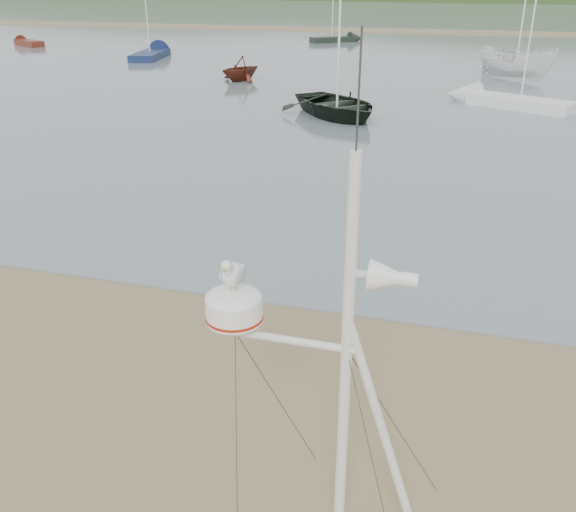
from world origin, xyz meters
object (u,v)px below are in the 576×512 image
(boat_white, at_px, (520,35))
(sailboat_white_near, at_px, (489,99))
(mast_rig, at_px, (334,455))
(sailboat_dark_mid, at_px, (344,39))
(sailboat_blue_near, at_px, (157,52))
(boat_red, at_px, (240,57))
(boat_dark, at_px, (339,55))
(dinghy_red_far, at_px, (24,42))

(boat_white, bearing_deg, sailboat_white_near, -158.70)
(mast_rig, height_order, sailboat_dark_mid, mast_rig)
(sailboat_white_near, bearing_deg, mast_rig, -93.92)
(sailboat_blue_near, relative_size, sailboat_dark_mid, 1.36)
(sailboat_blue_near, bearing_deg, sailboat_dark_mid, 52.99)
(boat_red, relative_size, sailboat_blue_near, 0.36)
(mast_rig, xyz_separation_m, boat_white, (3.41, 35.64, 1.28))
(boat_white, bearing_deg, sailboat_dark_mid, 66.56)
(mast_rig, distance_m, sailboat_dark_mid, 57.61)
(sailboat_blue_near, bearing_deg, boat_dark, -45.86)
(sailboat_white_near, bearing_deg, boat_white, 79.91)
(sailboat_blue_near, xyz_separation_m, sailboat_dark_mid, (11.80, 15.66, 0.00))
(sailboat_white_near, bearing_deg, boat_red, 165.65)
(boat_dark, distance_m, boat_white, 16.01)
(boat_dark, xyz_separation_m, dinghy_red_far, (-34.13, 23.29, -2.34))
(boat_white, height_order, sailboat_white_near, sailboat_white_near)
(sailboat_dark_mid, bearing_deg, boat_dark, -79.09)
(sailboat_blue_near, bearing_deg, dinghy_red_far, 164.86)
(boat_dark, height_order, boat_red, boat_dark)
(dinghy_red_far, bearing_deg, boat_dark, -34.32)
(boat_dark, distance_m, sailboat_dark_mid, 35.44)
(mast_rig, relative_size, boat_dark, 1.02)
(boat_dark, relative_size, sailboat_white_near, 0.83)
(sailboat_blue_near, bearing_deg, mast_rig, -60.53)
(boat_red, height_order, sailboat_dark_mid, sailboat_dark_mid)
(boat_red, relative_size, dinghy_red_far, 0.56)
(boat_red, bearing_deg, mast_rig, -39.67)
(boat_white, distance_m, sailboat_dark_mid, 25.59)
(boat_dark, bearing_deg, sailboat_white_near, -5.67)
(sailboat_dark_mid, bearing_deg, boat_red, -92.08)
(sailboat_white_near, bearing_deg, boat_dark, -141.96)
(mast_rig, xyz_separation_m, dinghy_red_far, (-38.70, 45.06, -0.98))
(boat_white, bearing_deg, mast_rig, -154.07)
(boat_dark, height_order, sailboat_dark_mid, boat_dark)
(sailboat_blue_near, bearing_deg, boat_white, -11.08)
(boat_red, height_order, boat_white, boat_white)
(sailboat_blue_near, bearing_deg, boat_red, -43.93)
(boat_red, bearing_deg, sailboat_white_near, 14.07)
(boat_white, bearing_deg, dinghy_red_far, 108.79)
(boat_red, height_order, sailboat_white_near, sailboat_white_near)
(sailboat_blue_near, distance_m, sailboat_dark_mid, 19.61)
(boat_red, relative_size, sailboat_dark_mid, 0.50)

